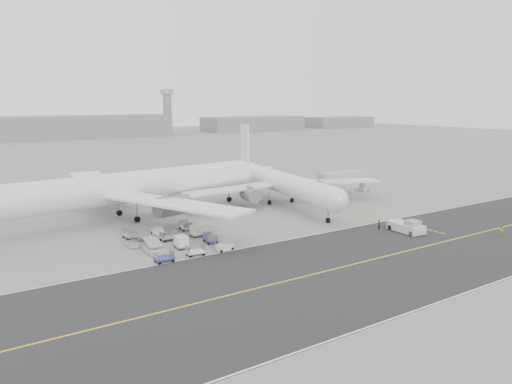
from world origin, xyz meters
TOP-DOWN VIEW (x-y plane):
  - ground at (0.00, 0.00)m, footprint 700.00×700.00m
  - taxiway at (5.02, -17.98)m, footprint 220.00×59.00m
  - horizon_buildings at (30.00, 260.00)m, footprint 520.00×28.00m
  - control_tower at (100.00, 265.00)m, footprint 7.00×7.00m
  - airliner_a at (-13.21, 28.11)m, footprint 64.90×63.79m
  - airliner_b at (21.26, 22.91)m, footprint 49.31×50.24m
  - pushback_tug at (25.09, -10.31)m, footprint 3.70×8.85m
  - jet_bridge at (42.63, 24.71)m, footprint 15.42×3.39m
  - gse_cluster at (-13.16, 6.08)m, footprint 19.08×23.29m
  - stray_dolly at (31.93, 14.44)m, footprint 2.28×3.13m
  - ground_crew_a at (22.18, -6.32)m, footprint 0.79×0.64m
  - ground_crew_b at (37.52, -20.91)m, footprint 1.04×0.87m

SIDE VIEW (x-z plane):
  - ground at x=0.00m, z-range 0.00..0.00m
  - horizon_buildings at x=30.00m, z-range -14.00..14.00m
  - gse_cluster at x=-13.16m, z-range -1.08..1.08m
  - stray_dolly at x=31.93m, z-range -0.87..0.87m
  - taxiway at x=5.02m, z-range -0.01..0.03m
  - ground_crew_a at x=22.18m, z-range 0.00..1.88m
  - ground_crew_b at x=37.52m, z-range 0.00..1.94m
  - pushback_tug at x=25.09m, z-range -0.22..2.28m
  - jet_bridge at x=42.63m, z-range 1.15..6.95m
  - airliner_b at x=21.26m, z-range -3.69..13.75m
  - airliner_a at x=-13.21m, z-range -4.77..17.69m
  - control_tower at x=100.00m, z-range 0.63..31.88m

